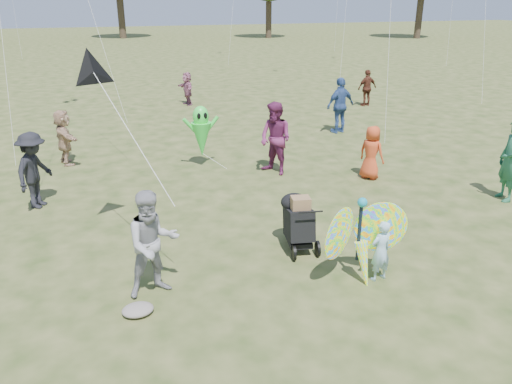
% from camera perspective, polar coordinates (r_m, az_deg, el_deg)
% --- Properties ---
extents(ground, '(160.00, 160.00, 0.00)m').
position_cam_1_polar(ground, '(8.59, 4.59, -10.18)').
color(ground, '#51592B').
rests_on(ground, ground).
extents(child_girl, '(0.43, 0.31, 1.08)m').
position_cam_1_polar(child_girl, '(8.62, 14.06, -6.55)').
color(child_girl, '#9CC5DD').
rests_on(child_girl, ground).
extents(adult_man, '(0.95, 0.79, 1.76)m').
position_cam_1_polar(adult_man, '(8.03, -11.71, -5.80)').
color(adult_man, '#97969C').
rests_on(adult_man, ground).
extents(grey_bag, '(0.48, 0.39, 0.15)m').
position_cam_1_polar(grey_bag, '(7.95, -13.36, -12.96)').
color(grey_bag, gray).
rests_on(grey_bag, ground).
extents(crowd_a, '(0.72, 0.82, 1.41)m').
position_cam_1_polar(crowd_a, '(13.37, 13.05, 4.42)').
color(crowd_a, '#C94420').
rests_on(crowd_a, ground).
extents(crowd_b, '(1.11, 1.30, 1.75)m').
position_cam_1_polar(crowd_b, '(12.20, -24.02, 2.28)').
color(crowd_b, black).
rests_on(crowd_b, ground).
extents(crowd_c, '(1.20, 0.71, 1.92)m').
position_cam_1_polar(crowd_c, '(17.85, 9.60, 9.74)').
color(crowd_c, '#324F8B').
rests_on(crowd_c, ground).
extents(crowd_d, '(0.76, 1.52, 1.57)m').
position_cam_1_polar(crowd_d, '(15.16, -21.09, 5.85)').
color(crowd_d, tan).
rests_on(crowd_d, ground).
extents(crowd_e, '(1.09, 1.18, 1.94)m').
position_cam_1_polar(crowd_e, '(13.33, 2.25, 6.11)').
color(crowd_e, '#6B2350').
rests_on(crowd_e, ground).
extents(crowd_f, '(0.62, 0.79, 1.93)m').
position_cam_1_polar(crowd_f, '(12.94, 27.11, 3.22)').
color(crowd_f, '#256244').
rests_on(crowd_f, ground).
extents(crowd_h, '(0.95, 0.47, 1.57)m').
position_cam_1_polar(crowd_h, '(22.69, 12.58, 11.53)').
color(crowd_h, '#53281B').
rests_on(crowd_h, ground).
extents(crowd_j, '(0.64, 1.38, 1.43)m').
position_cam_1_polar(crowd_j, '(22.63, -7.87, 11.64)').
color(crowd_j, '#9E5A76').
rests_on(crowd_j, ground).
extents(jogging_stroller, '(0.62, 1.10, 1.09)m').
position_cam_1_polar(jogging_stroller, '(9.37, 4.81, -3.11)').
color(jogging_stroller, black).
rests_on(jogging_stroller, ground).
extents(butterfly_kite, '(1.74, 0.75, 1.70)m').
position_cam_1_polar(butterfly_kite, '(8.41, 11.96, -5.50)').
color(butterfly_kite, '#FF282B').
rests_on(butterfly_kite, ground).
extents(delta_kite_rig, '(1.40, 2.28, 2.28)m').
position_cam_1_polar(delta_kite_rig, '(9.25, -18.06, 12.82)').
color(delta_kite_rig, black).
rests_on(delta_kite_rig, ground).
extents(alien_kite, '(1.12, 0.69, 1.74)m').
position_cam_1_polar(alien_kite, '(13.94, -6.26, 6.67)').
color(alien_kite, '#36E643').
rests_on(alien_kite, ground).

